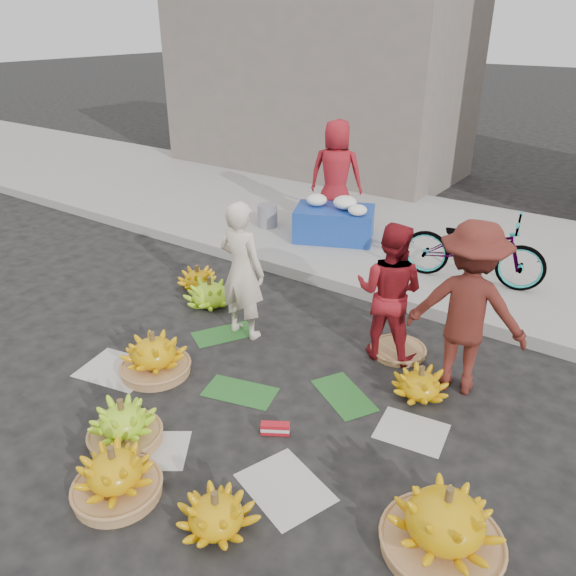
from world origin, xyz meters
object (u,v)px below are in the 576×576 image
Objects in this scene: banana_bunch_0 at (154,356)px; banana_bunch_4 at (445,523)px; bicycle at (474,248)px; vendor_cream at (242,271)px; flower_table at (335,221)px.

banana_bunch_4 is (2.98, -0.32, 0.04)m from banana_bunch_0.
banana_bunch_4 is at bearing -6.21° from banana_bunch_0.
bicycle is at bearing 62.37° from banana_bunch_0.
banana_bunch_4 is at bearing 153.50° from vendor_cream.
flower_table is at bearing -79.13° from vendor_cream.
bicycle is at bearing -123.28° from vendor_cream.
banana_bunch_0 is 2.99m from banana_bunch_4.
banana_bunch_0 is 0.44× the size of vendor_cream.
vendor_cream reaches higher than banana_bunch_4.
flower_table is 2.15m from bicycle.
banana_bunch_0 is at bearing 142.65° from bicycle.
bicycle is (-1.14, 3.82, 0.34)m from banana_bunch_4.
vendor_cream reaches higher than flower_table.
flower_table is at bearing 94.37° from banana_bunch_0.
bicycle is at bearing 106.67° from banana_bunch_4.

